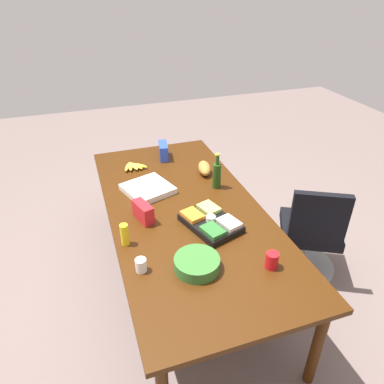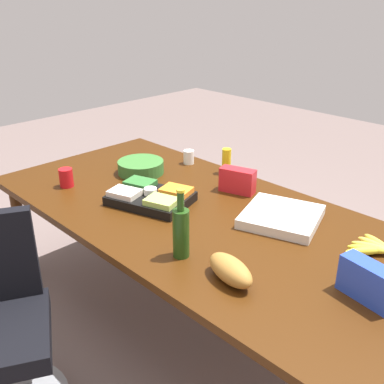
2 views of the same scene
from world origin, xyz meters
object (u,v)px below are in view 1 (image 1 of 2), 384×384
object	(u,v)px
conference_table	(185,215)
mustard_bottle	(125,235)
pizza_box	(148,189)
salad_bowl	(197,263)
veggie_tray	(211,222)
banana_bunch	(133,166)
chip_bag_blue	(163,151)
office_chair	(309,240)
paper_cup	(141,265)
chip_bag_red	(143,212)
bread_loaf	(204,168)
red_solo_cup	(272,260)
wine_bottle	(217,175)

from	to	relation	value
conference_table	mustard_bottle	distance (m)	0.60
pizza_box	salad_bowl	bearing A→B (deg)	-13.72
veggie_tray	banana_bunch	distance (m)	1.13
conference_table	chip_bag_blue	world-z (taller)	chip_bag_blue
office_chair	chip_bag_blue	world-z (taller)	office_chair
veggie_tray	paper_cup	distance (m)	0.64
chip_bag_red	chip_bag_blue	size ratio (longest dim) A/B	0.91
veggie_tray	bread_loaf	bearing A→B (deg)	162.91
chip_bag_red	mustard_bottle	size ratio (longest dim) A/B	1.25
pizza_box	chip_bag_blue	world-z (taller)	chip_bag_blue
chip_bag_red	chip_bag_blue	distance (m)	1.06
mustard_bottle	red_solo_cup	size ratio (longest dim) A/B	1.45
wine_bottle	red_solo_cup	size ratio (longest dim) A/B	2.88
pizza_box	red_solo_cup	bearing A→B (deg)	6.29
chip_bag_red	paper_cup	distance (m)	0.54
office_chair	mustard_bottle	bearing A→B (deg)	-89.25
pizza_box	chip_bag_blue	xyz separation A→B (m)	(-0.59, 0.29, 0.05)
bread_loaf	veggie_tray	size ratio (longest dim) A/B	0.49
mustard_bottle	salad_bowl	size ratio (longest dim) A/B	0.55
wine_bottle	bread_loaf	bearing A→B (deg)	-177.73
wine_bottle	red_solo_cup	world-z (taller)	wine_bottle
red_solo_cup	chip_bag_blue	xyz separation A→B (m)	(-1.73, -0.24, 0.02)
chip_bag_red	wine_bottle	xyz separation A→B (m)	(-0.27, 0.70, 0.05)
chip_bag_red	salad_bowl	world-z (taller)	chip_bag_red
conference_table	mustard_bottle	bearing A→B (deg)	-61.79
mustard_bottle	chip_bag_blue	size ratio (longest dim) A/B	0.73
paper_cup	red_solo_cup	size ratio (longest dim) A/B	0.82
veggie_tray	chip_bag_blue	xyz separation A→B (m)	(-1.21, -0.04, 0.04)
bread_loaf	conference_table	bearing A→B (deg)	-34.58
office_chair	salad_bowl	xyz separation A→B (m)	(0.40, -1.16, 0.42)
pizza_box	veggie_tray	world-z (taller)	veggie_tray
office_chair	salad_bowl	bearing A→B (deg)	-71.10
office_chair	salad_bowl	distance (m)	1.30
banana_bunch	chip_bag_blue	size ratio (longest dim) A/B	1.06
bread_loaf	banana_bunch	distance (m)	0.67
chip_bag_blue	mustard_bottle	bearing A→B (deg)	-25.81
red_solo_cup	salad_bowl	bearing A→B (deg)	-107.18
chip_bag_blue	pizza_box	bearing A→B (deg)	-26.48
conference_table	salad_bowl	size ratio (longest dim) A/B	8.58
pizza_box	mustard_bottle	size ratio (longest dim) A/B	2.25
chip_bag_red	red_solo_cup	distance (m)	1.00
mustard_bottle	banana_bunch	bearing A→B (deg)	166.56
chip_bag_red	banana_bunch	distance (m)	0.84
paper_cup	red_solo_cup	distance (m)	0.81
bread_loaf	mustard_bottle	xyz separation A→B (m)	(0.78, -0.86, 0.03)
conference_table	bread_loaf	world-z (taller)	bread_loaf
banana_bunch	paper_cup	bearing A→B (deg)	-8.64
mustard_bottle	chip_bag_blue	xyz separation A→B (m)	(-1.21, 0.59, -0.00)
chip_bag_blue	bread_loaf	bearing A→B (deg)	32.40
banana_bunch	wine_bottle	bearing A→B (deg)	47.30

